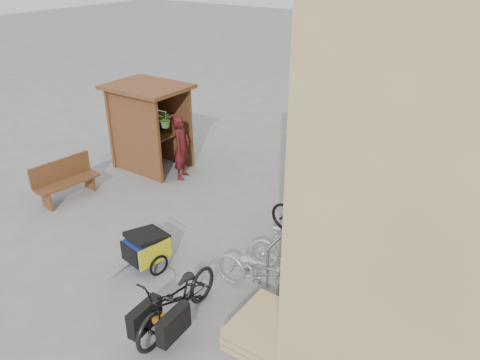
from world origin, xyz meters
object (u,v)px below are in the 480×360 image
Objects in this scene: cargo_bike at (177,300)px; bike_1 at (288,252)px; person_kiosk at (181,147)px; bench at (65,179)px; bike_3 at (324,215)px; bike_7 at (367,175)px; bike_5 at (340,187)px; shopping_carts at (415,149)px; kiosk at (147,115)px; bike_4 at (338,201)px; bike_6 at (350,178)px; pallet_stack at (267,330)px; bike_2 at (309,219)px; bike_0 at (261,273)px; child_trailer at (146,247)px.

cargo_bike is 1.25× the size of bike_1.
bench is at bearing 127.74° from person_kiosk.
bike_3 is 2.50m from bike_7.
shopping_carts is at bearing -32.44° from bike_5.
kiosk is at bearing 134.89° from cargo_bike.
bike_7 is at bearing -1.26° from bike_4.
bike_3 is at bearing -169.45° from bike_6.
person_kiosk is (-5.05, 3.85, 0.68)m from pallet_stack.
bike_5 reaches higher than bench.
kiosk is 6.19m from bike_1.
bench is at bearing 111.14° from bike_2.
bike_3 reaches higher than bike_4.
bike_4 is (-0.07, 2.47, -0.04)m from bike_1.
bike_5 is at bearing -104.28° from shopping_carts.
kiosk reaches higher than bike_3.
bench reaches higher than bike_0.
bike_3 is at bearing 61.98° from child_trailer.
bike_3 reaches higher than pallet_stack.
bike_4 is 0.58m from bike_5.
shopping_carts is 1.21× the size of bike_5.
pallet_stack is at bearing 172.35° from bike_3.
bench is at bearing 168.94° from pallet_stack.
bench reaches higher than bike_4.
bike_1 is (-0.58, -6.31, -0.08)m from shopping_carts.
bike_2 is (-0.80, 3.01, 0.29)m from pallet_stack.
bike_6 is at bearing -88.96° from person_kiosk.
pallet_stack is at bearing 171.92° from bike_5.
bike_4 is at bearing -163.64° from bike_7.
bike_0 is at bearing -174.12° from bike_6.
kiosk is 1.52× the size of bike_3.
bike_0 is at bearing 2.72° from bench.
shopping_carts is at bearing 52.01° from bench.
kiosk reaches higher than bike_2.
bike_2 is (-0.22, 1.31, 0.01)m from bike_1.
child_trailer is at bearing 123.91° from bike_3.
bike_6 is (5.41, 1.55, -1.08)m from kiosk.
shopping_carts is at bearing 77.61° from cargo_bike.
bike_5 reaches higher than cargo_bike.
cargo_bike is at bearing 155.65° from bike_5.
bike_5 reaches higher than bike_2.
bike_4 is at bearing -3.00° from bike_0.
bike_2 is (-0.13, 2.14, 0.00)m from bike_0.
bike_5 is (4.21, 0.87, -0.35)m from person_kiosk.
bike_2 is 1.06× the size of bike_5.
kiosk is 1.30× the size of bike_2.
bike_0 is 5.01m from bike_7.
child_trailer is 0.74× the size of bike_0.
pallet_stack is at bearing -167.49° from bike_6.
bike_1 reaches higher than bike_6.
person_kiosk reaches higher than shopping_carts.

